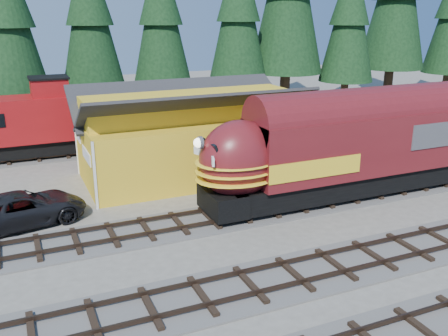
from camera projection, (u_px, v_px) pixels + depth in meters
name	position (u px, v px, depth m)	size (l,w,h in m)	color
ground	(281.00, 251.00, 20.13)	(120.00, 120.00, 0.00)	#6B665B
track_siding	(403.00, 186.00, 27.43)	(68.00, 3.20, 0.33)	#4C4947
track_spur	(5.00, 161.00, 32.00)	(32.00, 3.20, 0.33)	#4C4947
depot	(191.00, 126.00, 28.40)	(12.80, 7.00, 5.30)	yellow
conifer_backdrop	(195.00, 0.00, 40.80)	(79.61, 21.58, 16.80)	black
locomotive	(338.00, 152.00, 24.96)	(15.72, 3.12, 4.27)	black
caboose	(38.00, 122.00, 32.16)	(9.29, 2.69, 4.83)	black
pickup_truck_a	(23.00, 209.00, 22.38)	(2.55, 5.53, 1.54)	black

